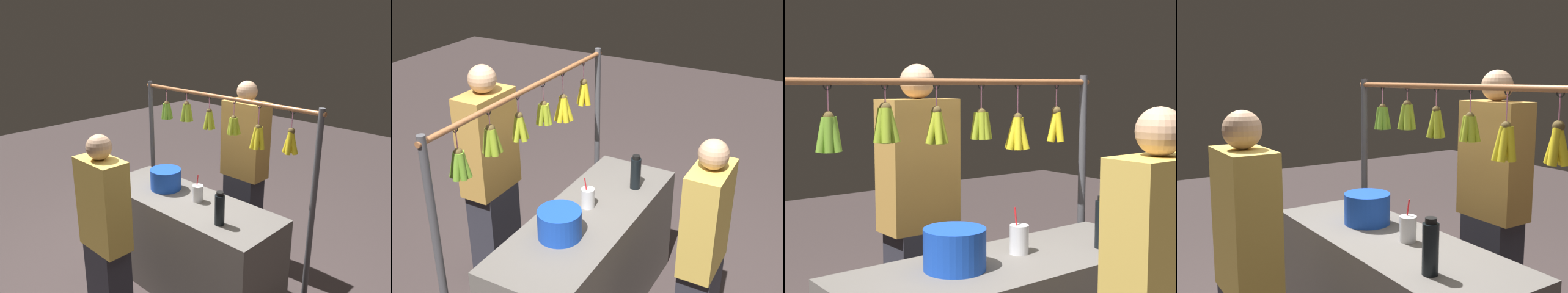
% 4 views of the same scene
% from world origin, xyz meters
% --- Properties ---
extents(display_rack, '(1.84, 0.13, 1.64)m').
position_xyz_m(display_rack, '(-0.00, -0.40, 1.19)').
color(display_rack, '#4C4C51').
rests_on(display_rack, ground).
extents(water_bottle, '(0.07, 0.07, 0.25)m').
position_xyz_m(water_bottle, '(-0.46, 0.12, 0.94)').
color(water_bottle, black).
rests_on(water_bottle, market_counter).
extents(blue_bucket, '(0.26, 0.26, 0.17)m').
position_xyz_m(blue_bucket, '(0.28, -0.03, 0.91)').
color(blue_bucket, blue).
rests_on(blue_bucket, market_counter).
extents(drink_cup, '(0.09, 0.09, 0.22)m').
position_xyz_m(drink_cup, '(-0.09, -0.05, 0.89)').
color(drink_cup, silver).
rests_on(drink_cup, market_counter).
extents(vendor_person, '(0.40, 0.22, 1.70)m').
position_xyz_m(vendor_person, '(0.00, -0.76, 0.84)').
color(vendor_person, '#2D2D38').
rests_on(vendor_person, ground).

